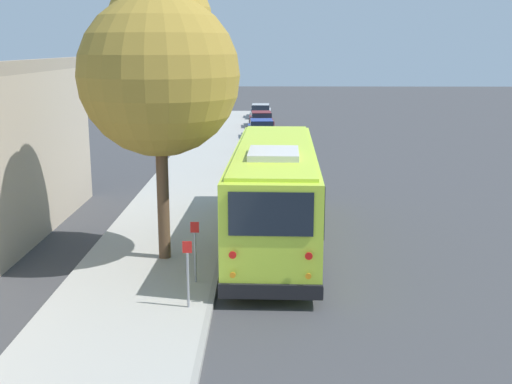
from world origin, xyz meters
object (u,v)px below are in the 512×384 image
at_px(parked_sedan_gray, 263,144).
at_px(parked_sedan_silver, 261,112).
at_px(shuttle_bus, 274,189).
at_px(sign_post_far, 195,251).
at_px(parked_sedan_maroon, 261,121).
at_px(sign_post_near, 188,273).
at_px(parked_sedan_tan, 257,162).
at_px(parked_sedan_blue, 261,130).
at_px(street_tree, 159,64).

relative_size(parked_sedan_gray, parked_sedan_silver, 1.02).
bearing_deg(shuttle_bus, parked_sedan_silver, 2.83).
bearing_deg(sign_post_far, parked_sedan_maroon, -2.70).
height_order(parked_sedan_maroon, sign_post_near, sign_post_near).
height_order(parked_sedan_tan, parked_sedan_silver, parked_sedan_tan).
bearing_deg(parked_sedan_gray, parked_sedan_blue, 4.39).
relative_size(parked_sedan_tan, parked_sedan_blue, 1.02).
distance_m(parked_sedan_blue, street_tree, 25.89).
relative_size(parked_sedan_blue, sign_post_near, 2.67).
xyz_separation_m(parked_sedan_blue, parked_sedan_maroon, (5.58, 0.04, -0.01)).
height_order(street_tree, sign_post_near, street_tree).
bearing_deg(parked_sedan_gray, street_tree, 174.95).
relative_size(parked_sedan_tan, parked_sedan_maroon, 0.97).
relative_size(parked_sedan_gray, sign_post_far, 2.76).
distance_m(parked_sedan_gray, sign_post_far, 21.32).
relative_size(shuttle_bus, sign_post_near, 6.79).
bearing_deg(parked_sedan_blue, sign_post_near, 174.11).
relative_size(parked_sedan_gray, street_tree, 0.55).
distance_m(shuttle_bus, sign_post_far, 4.48).
relative_size(sign_post_near, sign_post_far, 1.00).
height_order(shuttle_bus, parked_sedan_maroon, shuttle_bus).
xyz_separation_m(parked_sedan_maroon, street_tree, (-30.84, 2.66, 5.06)).
bearing_deg(parked_sedan_silver, sign_post_near, 178.92).
xyz_separation_m(parked_sedan_silver, sign_post_near, (-41.42, 1.47, 0.40)).
relative_size(shuttle_bus, parked_sedan_tan, 2.48).
height_order(parked_sedan_blue, street_tree, street_tree).
bearing_deg(parked_sedan_gray, sign_post_near, 179.05).
relative_size(parked_sedan_gray, parked_sedan_blue, 1.03).
distance_m(parked_sedan_silver, sign_post_far, 39.81).
height_order(shuttle_bus, parked_sedan_tan, shuttle_bus).
relative_size(parked_sedan_maroon, sign_post_near, 2.82).
distance_m(parked_sedan_gray, sign_post_near, 22.96).
bearing_deg(parked_sedan_blue, parked_sedan_silver, -2.16).
relative_size(parked_sedan_silver, sign_post_near, 2.70).
xyz_separation_m(shuttle_bus, parked_sedan_maroon, (29.07, 0.55, -1.18)).
bearing_deg(sign_post_far, sign_post_near, 180.00).
height_order(parked_sedan_maroon, parked_sedan_silver, parked_sedan_maroon).
relative_size(parked_sedan_silver, sign_post_far, 2.69).
bearing_deg(shuttle_bus, parked_sedan_maroon, 2.91).
bearing_deg(parked_sedan_blue, street_tree, 171.14).
bearing_deg(sign_post_near, parked_sedan_blue, -3.15).
bearing_deg(shuttle_bus, sign_post_far, 153.42).
xyz_separation_m(parked_sedan_tan, parked_sedan_gray, (5.90, -0.30, -0.01)).
relative_size(parked_sedan_silver, street_tree, 0.54).
height_order(parked_sedan_gray, street_tree, street_tree).
xyz_separation_m(parked_sedan_gray, parked_sedan_blue, (6.12, 0.11, 0.03)).
height_order(parked_sedan_tan, sign_post_far, sign_post_far).
bearing_deg(parked_sedan_silver, parked_sedan_tan, -179.18).
relative_size(parked_sedan_blue, street_tree, 0.53).
distance_m(parked_sedan_maroon, sign_post_far, 32.99).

